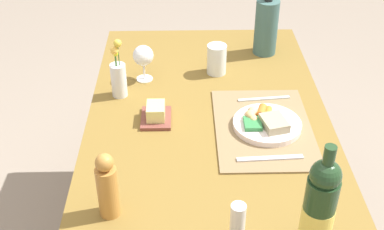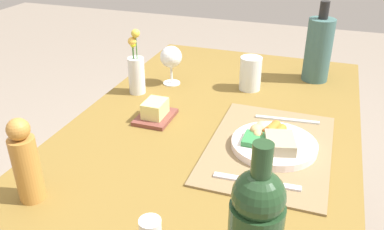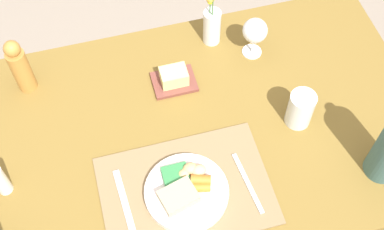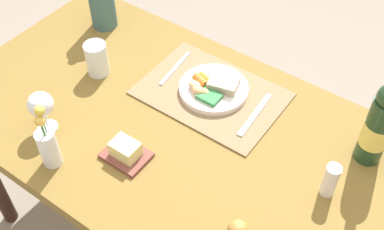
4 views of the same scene
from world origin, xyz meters
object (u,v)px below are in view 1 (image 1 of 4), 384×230
object	(u,v)px
dinner_plate	(266,123)
dining_table	(209,150)
cooler_bottle	(266,26)
water_tumbler	(217,61)
wine_glass	(143,56)
flower_vase	(118,77)
butter_dish	(156,114)
wine_bottle	(319,209)
pepper_mill	(107,187)
salt_shaker	(238,222)
knife	(264,99)
fork	(270,158)

from	to	relation	value
dinner_plate	dining_table	bearing A→B (deg)	97.82
cooler_bottle	water_tumbler	world-z (taller)	cooler_bottle
wine_glass	cooler_bottle	bearing A→B (deg)	-66.82
wine_glass	flower_vase	distance (m)	0.14
water_tumbler	wine_glass	bearing A→B (deg)	99.25
butter_dish	wine_bottle	distance (m)	0.70
water_tumbler	pepper_mill	world-z (taller)	pepper_mill
salt_shaker	wine_glass	world-z (taller)	wine_glass
dinner_plate	wine_glass	bearing A→B (deg)	51.93
cooler_bottle	dinner_plate	bearing A→B (deg)	172.78
wine_glass	butter_dish	bearing A→B (deg)	-168.71
butter_dish	pepper_mill	world-z (taller)	pepper_mill
knife	butter_dish	size ratio (longest dim) A/B	1.43
butter_dish	wine_glass	bearing A→B (deg)	11.29
water_tumbler	pepper_mill	distance (m)	0.81
cooler_bottle	wine_glass	bearing A→B (deg)	113.18
cooler_bottle	wine_bottle	xyz separation A→B (m)	(-1.04, 0.03, 0.02)
dining_table	wine_bottle	xyz separation A→B (m)	(-0.48, -0.23, 0.20)
wine_bottle	wine_glass	bearing A→B (deg)	28.86
fork	butter_dish	xyz separation A→B (m)	(0.22, 0.35, 0.01)
salt_shaker	cooler_bottle	bearing A→B (deg)	-11.75
wine_bottle	flower_vase	size ratio (longest dim) A/B	1.44
fork	dinner_plate	bearing A→B (deg)	-6.99
butter_dish	water_tumbler	world-z (taller)	water_tumbler
salt_shaker	water_tumbler	world-z (taller)	water_tumbler
knife	wine_bottle	distance (m)	0.68
cooler_bottle	dining_table	bearing A→B (deg)	155.61
fork	dining_table	bearing A→B (deg)	48.55
water_tumbler	flower_vase	xyz separation A→B (m)	(-0.16, 0.36, 0.03)
knife	salt_shaker	xyz separation A→B (m)	(-0.63, 0.16, 0.05)
dinner_plate	butter_dish	bearing A→B (deg)	80.91
dining_table	fork	bearing A→B (deg)	-128.21
fork	wine_bottle	size ratio (longest dim) A/B	0.63
dinner_plate	pepper_mill	xyz separation A→B (m)	(-0.37, 0.47, 0.07)
dining_table	wine_bottle	bearing A→B (deg)	-154.61
flower_vase	dinner_plate	bearing A→B (deg)	-113.35
cooler_bottle	pepper_mill	world-z (taller)	cooler_bottle
dinner_plate	butter_dish	distance (m)	0.37
fork	cooler_bottle	xyz separation A→B (m)	(0.70, -0.08, 0.11)
knife	water_tumbler	world-z (taller)	water_tumbler
salt_shaker	fork	bearing A→B (deg)	-23.26
cooler_bottle	butter_dish	world-z (taller)	cooler_bottle
dinner_plate	wine_glass	world-z (taller)	wine_glass
flower_vase	butter_dish	bearing A→B (deg)	-139.18
dining_table	fork	xyz separation A→B (m)	(-0.14, -0.17, 0.08)
dining_table	salt_shaker	world-z (taller)	salt_shaker
dinner_plate	cooler_bottle	distance (m)	0.54
dinner_plate	flower_vase	bearing A→B (deg)	66.65
dining_table	knife	size ratio (longest dim) A/B	8.34
pepper_mill	salt_shaker	bearing A→B (deg)	-105.55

